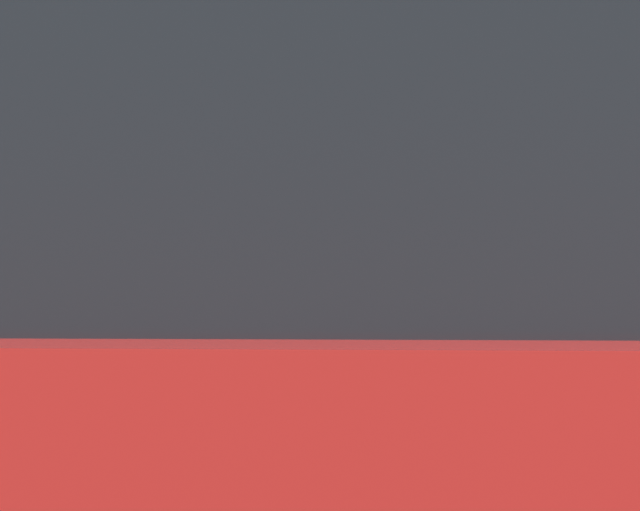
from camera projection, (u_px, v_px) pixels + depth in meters
The scene contains 3 objects.
parking_meter at pixel (513, 280), 2.68m from camera, with size 0.15×0.16×1.52m.
pedestrian_at_meter at pixel (234, 314), 2.86m from camera, with size 0.64×0.56×1.73m.
background_railing at pixel (540, 361), 5.24m from camera, with size 24.06×0.06×1.14m.
Camera 1 is at (0.04, -2.34, 1.16)m, focal length 81.93 mm.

